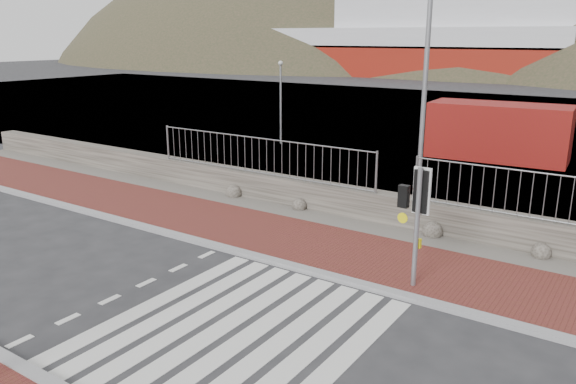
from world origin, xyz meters
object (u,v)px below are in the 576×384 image
Objects in this scene: shipping_container at (498,132)px; ferry at (409,35)px; streetlight at (430,65)px; traffic_signal_far at (417,202)px.

ferry is at bearing 112.69° from shipping_container.
shipping_container is at bearing -63.54° from ferry.
streetlight reaches higher than shipping_container.
streetlight is 1.37× the size of shipping_container.
traffic_signal_far reaches higher than shipping_container.
traffic_signal_far is 14.90m from shipping_container.
ferry reaches higher than streetlight.
ferry is 55.53m from shipping_container.
ferry is 6.22× the size of streetlight.
ferry reaches higher than traffic_signal_far.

